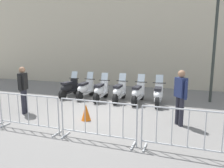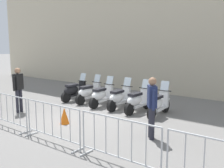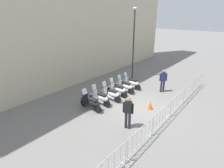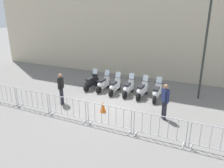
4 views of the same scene
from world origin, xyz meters
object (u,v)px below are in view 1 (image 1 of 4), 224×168
officer_near_row_end (180,94)px  traffic_cone (86,112)px  motorcycle_1 (85,89)px  motorcycle_2 (101,91)px  barrier_segment_4 (188,133)px  motorcycle_3 (119,92)px  motorcycle_4 (138,93)px  motorcycle_5 (158,95)px  officer_mid_plaza (23,87)px  barrier_segment_3 (97,121)px  street_lamp (217,20)px  barrier_segment_2 (28,113)px  motorcycle_0 (69,88)px

officer_near_row_end → traffic_cone: 3.08m
motorcycle_1 → officer_near_row_end: size_ratio=1.00×
motorcycle_2 → barrier_segment_4: 5.41m
motorcycle_2 → officer_near_row_end: (3.63, -1.84, 0.53)m
motorcycle_3 → motorcycle_4: 0.86m
motorcycle_5 → officer_mid_plaza: bearing=-145.1°
motorcycle_4 → motorcycle_3: bearing=-177.2°
motorcycle_5 → motorcycle_3: bearing=-176.5°
barrier_segment_3 → officer_near_row_end: (1.84, 2.00, 0.46)m
street_lamp → traffic_cone: 6.71m
motorcycle_4 → barrier_segment_4: size_ratio=0.82×
street_lamp → barrier_segment_3: bearing=-117.5°
motorcycle_3 → barrier_segment_4: bearing=-50.9°
motorcycle_5 → street_lamp: bearing=35.2°
motorcycle_2 → barrier_segment_3: motorcycle_2 is taller
officer_mid_plaza → traffic_cone: (2.49, 0.21, -0.71)m
street_lamp → motorcycle_3: bearing=-157.6°
motorcycle_1 → traffic_cone: 3.13m
officer_near_row_end → motorcycle_2: bearing=153.2°
officer_near_row_end → barrier_segment_2: bearing=-151.9°
motorcycle_0 → officer_mid_plaza: (-0.02, -2.78, 0.53)m
barrier_segment_3 → officer_near_row_end: 2.75m
motorcycle_3 → barrier_segment_3: bearing=-76.8°
officer_mid_plaza → motorcycle_4: bearing=40.5°
barrier_segment_3 → traffic_cone: bearing=130.4°
barrier_segment_3 → officer_near_row_end: bearing=47.3°
motorcycle_0 → street_lamp: bearing=15.0°
street_lamp → officer_near_row_end: street_lamp is taller
motorcycle_3 → barrier_segment_4: 4.92m
motorcycle_5 → barrier_segment_4: size_ratio=0.83×
street_lamp → officer_near_row_end: bearing=-106.4°
motorcycle_5 → motorcycle_0: bearing=-176.6°
motorcycle_5 → street_lamp: size_ratio=0.29×
barrier_segment_4 → motorcycle_2: bearing=137.1°
barrier_segment_2 → traffic_cone: bearing=51.4°
motorcycle_1 → officer_mid_plaza: size_ratio=1.00×
motorcycle_1 → barrier_segment_4: size_ratio=0.83×
motorcycle_4 → barrier_segment_4: 4.46m
motorcycle_5 → barrier_segment_2: size_ratio=0.83×
motorcycle_5 → barrier_segment_3: motorcycle_5 is taller
motorcycle_1 → motorcycle_2: same height
motorcycle_0 → motorcycle_1: bearing=6.9°
motorcycle_5 → officer_near_row_end: size_ratio=1.00×
motorcycle_5 → traffic_cone: bearing=-123.5°
motorcycle_0 → barrier_segment_4: bearing=-32.7°
motorcycle_2 → motorcycle_5: size_ratio=1.00×
motorcycle_1 → street_lamp: bearing=16.2°
barrier_segment_3 → barrier_segment_4: size_ratio=1.00×
motorcycle_1 → motorcycle_2: size_ratio=1.00×
barrier_segment_3 → street_lamp: 6.96m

